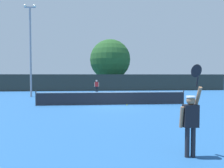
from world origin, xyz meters
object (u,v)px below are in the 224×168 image
object	(u,v)px
player_serving	(191,117)
light_pole	(30,45)
player_receiving	(97,85)
large_tree	(110,60)
parked_car_mid	(137,84)
parked_car_near	(109,84)
tennis_ball	(127,105)

from	to	relation	value
player_serving	light_pole	xyz separation A→B (m)	(-8.74, 16.60, 4.10)
player_receiving	large_tree	size ratio (longest dim) A/B	0.20
player_serving	large_tree	size ratio (longest dim) A/B	0.30
light_pole	large_tree	world-z (taller)	light_pole
light_pole	parked_car_mid	world-z (taller)	light_pole
light_pole	parked_car_near	bearing A→B (deg)	58.46
parked_car_near	parked_car_mid	size ratio (longest dim) A/B	1.03
player_receiving	light_pole	size ratio (longest dim) A/B	0.18
player_serving	large_tree	bearing A→B (deg)	89.54
light_pole	parked_car_mid	xyz separation A→B (m)	(13.75, 14.03, -4.38)
player_serving	parked_car_mid	size ratio (longest dim) A/B	0.56
light_pole	parked_car_mid	size ratio (longest dim) A/B	2.13
player_receiving	tennis_ball	distance (m)	11.37
player_serving	parked_car_mid	bearing A→B (deg)	80.71
large_tree	parked_car_near	world-z (taller)	large_tree
parked_car_mid	player_serving	bearing A→B (deg)	-103.04
player_receiving	light_pole	bearing A→B (deg)	32.62
player_serving	parked_car_near	world-z (taller)	player_serving
large_tree	parked_car_mid	size ratio (longest dim) A/B	1.86
parked_car_near	large_tree	bearing A→B (deg)	-82.29
player_serving	parked_car_mid	xyz separation A→B (m)	(5.01, 30.63, -0.28)
parked_car_near	parked_car_mid	world-z (taller)	same
player_serving	tennis_ball	world-z (taller)	player_serving
parked_car_mid	tennis_ball	bearing A→B (deg)	-107.54
player_serving	light_pole	bearing A→B (deg)	117.75
light_pole	player_receiving	bearing A→B (deg)	32.62
tennis_ball	parked_car_near	world-z (taller)	parked_car_near
light_pole	parked_car_near	xyz separation A→B (m)	(9.00, 14.66, -4.38)
tennis_ball	parked_car_near	size ratio (longest dim) A/B	0.02
parked_car_near	parked_car_mid	xyz separation A→B (m)	(4.75, -0.62, 0.00)
tennis_ball	parked_car_mid	bearing A→B (deg)	76.21
player_serving	parked_car_near	bearing A→B (deg)	89.52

